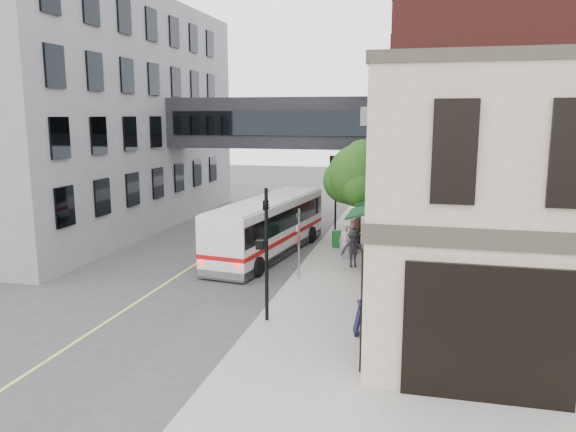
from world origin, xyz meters
The scene contains 17 objects.
ground centered at (0.00, 0.00, 0.00)m, with size 120.00×120.00×0.00m, color #38383A.
sidewalk_main centered at (2.00, 14.00, 0.07)m, with size 4.00×60.00×0.15m, color gray.
corner_building centered at (8.97, 2.00, 4.21)m, with size 10.19×8.12×8.45m.
brick_building centered at (9.98, 15.00, 6.99)m, with size 13.76×18.00×14.00m.
opposite_building centered at (-17.00, 16.00, 7.00)m, with size 14.00×24.00×14.00m, color slate.
skyway_bridge centered at (-3.00, 18.00, 6.50)m, with size 14.00×3.18×3.00m.
traffic_signal_near centered at (0.37, 2.00, 2.98)m, with size 0.44×0.22×4.60m.
traffic_signal_far centered at (0.26, 17.00, 3.34)m, with size 0.53×0.28×4.50m.
street_sign_pole centered at (0.39, 7.00, 1.93)m, with size 0.08×0.75×3.00m.
street_tree centered at (2.19, 13.22, 3.91)m, with size 3.80×3.20×5.60m.
lane_marking centered at (-5.00, 10.00, 0.01)m, with size 0.12×40.00×0.01m, color #D8CC4C.
bus centered at (-2.11, 11.24, 1.56)m, with size 3.67×10.55×2.78m.
pedestrian_a centered at (1.84, 10.78, 0.99)m, with size 0.61×0.40×1.67m, color beige.
pedestrian_b centered at (2.11, 11.93, 1.03)m, with size 0.86×0.67×1.76m, color pink.
pedestrian_c centered at (2.41, 9.38, 1.01)m, with size 1.11×0.64×1.72m, color #22222A.
newspaper_box centered at (1.09, 13.07, 0.60)m, with size 0.45×0.40×0.89m, color #166325.
sandwich_board centered at (3.60, 1.50, 0.68)m, with size 0.38×0.59×1.05m, color black.
Camera 1 is at (5.31, -15.37, 6.99)m, focal length 35.00 mm.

